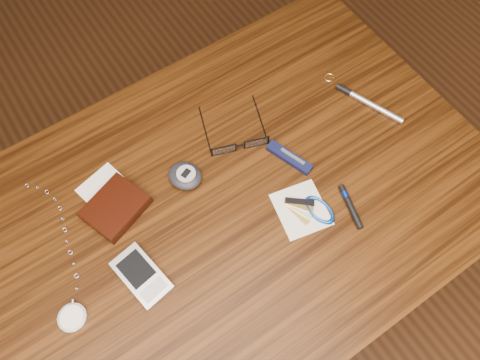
{
  "coord_description": "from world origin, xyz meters",
  "views": [
    {
      "loc": [
        -0.2,
        -0.31,
        1.57
      ],
      "look_at": [
        0.03,
        0.02,
        0.76
      ],
      "focal_mm": 35.0,
      "sensor_mm": 36.0,
      "label": 1
    }
  ],
  "objects_px": {
    "pocket_watch": "(72,313)",
    "notepad_keys": "(310,209)",
    "pedometer": "(185,176)",
    "silver_pen": "(364,101)",
    "eyeglasses": "(239,143)",
    "pocket_knife": "(289,158)",
    "wallet_and_card": "(115,207)",
    "pda_phone": "(142,276)",
    "desk": "(236,216)"
  },
  "relations": [
    {
      "from": "pocket_watch",
      "to": "silver_pen",
      "type": "xyz_separation_m",
      "value": [
        0.7,
        0.06,
        -0.0
      ]
    },
    {
      "from": "wallet_and_card",
      "to": "notepad_keys",
      "type": "xyz_separation_m",
      "value": [
        0.3,
        -0.21,
        -0.01
      ]
    },
    {
      "from": "pda_phone",
      "to": "pedometer",
      "type": "bearing_deg",
      "value": 37.0
    },
    {
      "from": "desk",
      "to": "pocket_watch",
      "type": "bearing_deg",
      "value": -175.79
    },
    {
      "from": "pda_phone",
      "to": "wallet_and_card",
      "type": "bearing_deg",
      "value": 81.18
    },
    {
      "from": "silver_pen",
      "to": "pedometer",
      "type": "bearing_deg",
      "value": 172.06
    },
    {
      "from": "eyeglasses",
      "to": "pocket_knife",
      "type": "distance_m",
      "value": 0.1
    },
    {
      "from": "pda_phone",
      "to": "pedometer",
      "type": "xyz_separation_m",
      "value": [
        0.17,
        0.12,
        0.0
      ]
    },
    {
      "from": "pocket_watch",
      "to": "wallet_and_card",
      "type": "bearing_deg",
      "value": 40.89
    },
    {
      "from": "notepad_keys",
      "to": "silver_pen",
      "type": "height_order",
      "value": "silver_pen"
    },
    {
      "from": "pda_phone",
      "to": "pocket_knife",
      "type": "xyz_separation_m",
      "value": [
        0.36,
        0.05,
        -0.0
      ]
    },
    {
      "from": "wallet_and_card",
      "to": "pda_phone",
      "type": "relative_size",
      "value": 1.35
    },
    {
      "from": "notepad_keys",
      "to": "eyeglasses",
      "type": "bearing_deg",
      "value": 99.9
    },
    {
      "from": "notepad_keys",
      "to": "pocket_knife",
      "type": "distance_m",
      "value": 0.12
    },
    {
      "from": "pda_phone",
      "to": "silver_pen",
      "type": "relative_size",
      "value": 0.79
    },
    {
      "from": "pedometer",
      "to": "silver_pen",
      "type": "distance_m",
      "value": 0.41
    },
    {
      "from": "wallet_and_card",
      "to": "pedometer",
      "type": "relative_size",
      "value": 1.9
    },
    {
      "from": "pocket_watch",
      "to": "pocket_knife",
      "type": "height_order",
      "value": "same"
    },
    {
      "from": "wallet_and_card",
      "to": "notepad_keys",
      "type": "distance_m",
      "value": 0.37
    },
    {
      "from": "wallet_and_card",
      "to": "silver_pen",
      "type": "xyz_separation_m",
      "value": [
        0.55,
        -0.07,
        -0.01
      ]
    },
    {
      "from": "wallet_and_card",
      "to": "pocket_knife",
      "type": "relative_size",
      "value": 1.59
    },
    {
      "from": "eyeglasses",
      "to": "pocket_knife",
      "type": "relative_size",
      "value": 1.54
    },
    {
      "from": "wallet_and_card",
      "to": "eyeglasses",
      "type": "distance_m",
      "value": 0.27
    },
    {
      "from": "desk",
      "to": "eyeglasses",
      "type": "distance_m",
      "value": 0.16
    },
    {
      "from": "desk",
      "to": "pocket_knife",
      "type": "xyz_separation_m",
      "value": [
        0.14,
        0.01,
        0.11
      ]
    },
    {
      "from": "pedometer",
      "to": "silver_pen",
      "type": "height_order",
      "value": "pedometer"
    },
    {
      "from": "pocket_watch",
      "to": "notepad_keys",
      "type": "distance_m",
      "value": 0.46
    },
    {
      "from": "eyeglasses",
      "to": "pocket_watch",
      "type": "bearing_deg",
      "value": -164.82
    },
    {
      "from": "desk",
      "to": "pedometer",
      "type": "distance_m",
      "value": 0.16
    },
    {
      "from": "pocket_watch",
      "to": "notepad_keys",
      "type": "height_order",
      "value": "pocket_watch"
    },
    {
      "from": "desk",
      "to": "silver_pen",
      "type": "xyz_separation_m",
      "value": [
        0.35,
        0.03,
        0.11
      ]
    },
    {
      "from": "wallet_and_card",
      "to": "silver_pen",
      "type": "distance_m",
      "value": 0.56
    },
    {
      "from": "silver_pen",
      "to": "desk",
      "type": "bearing_deg",
      "value": -175.02
    },
    {
      "from": "pda_phone",
      "to": "notepad_keys",
      "type": "height_order",
      "value": "pda_phone"
    },
    {
      "from": "pocket_watch",
      "to": "eyeglasses",
      "type": "bearing_deg",
      "value": 15.18
    },
    {
      "from": "pedometer",
      "to": "pocket_knife",
      "type": "bearing_deg",
      "value": -22.13
    },
    {
      "from": "eyeglasses",
      "to": "pocket_watch",
      "type": "height_order",
      "value": "eyeglasses"
    },
    {
      "from": "desk",
      "to": "eyeglasses",
      "type": "height_order",
      "value": "eyeglasses"
    },
    {
      "from": "silver_pen",
      "to": "pocket_knife",
      "type": "bearing_deg",
      "value": -174.13
    },
    {
      "from": "desk",
      "to": "wallet_and_card",
      "type": "xyz_separation_m",
      "value": [
        -0.2,
        0.11,
        0.11
      ]
    },
    {
      "from": "pedometer",
      "to": "silver_pen",
      "type": "bearing_deg",
      "value": -7.94
    },
    {
      "from": "eyeglasses",
      "to": "pda_phone",
      "type": "bearing_deg",
      "value": -156.8
    },
    {
      "from": "wallet_and_card",
      "to": "silver_pen",
      "type": "relative_size",
      "value": 1.07
    },
    {
      "from": "pda_phone",
      "to": "desk",
      "type": "bearing_deg",
      "value": 9.39
    },
    {
      "from": "wallet_and_card",
      "to": "pda_phone",
      "type": "distance_m",
      "value": 0.14
    },
    {
      "from": "wallet_and_card",
      "to": "pocket_watch",
      "type": "distance_m",
      "value": 0.2
    },
    {
      "from": "desk",
      "to": "pocket_knife",
      "type": "height_order",
      "value": "pocket_knife"
    },
    {
      "from": "pocket_watch",
      "to": "pda_phone",
      "type": "bearing_deg",
      "value": -4.85
    },
    {
      "from": "pedometer",
      "to": "notepad_keys",
      "type": "height_order",
      "value": "pedometer"
    },
    {
      "from": "pocket_watch",
      "to": "notepad_keys",
      "type": "bearing_deg",
      "value": -9.54
    }
  ]
}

